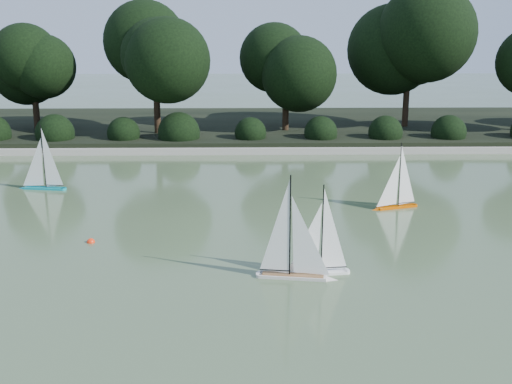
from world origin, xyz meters
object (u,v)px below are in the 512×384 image
at_px(sailboat_orange, 394,198).
at_px(race_buoy, 91,242).
at_px(sailboat_white_a, 313,260).
at_px(sailboat_white_b, 299,262).
at_px(sailboat_teal, 40,179).

relative_size(sailboat_orange, race_buoy, 10.10).
xyz_separation_m(sailboat_orange, race_buoy, (-5.56, -1.97, -0.22)).
distance_m(sailboat_white_a, race_buoy, 3.90).
xyz_separation_m(sailboat_white_b, sailboat_orange, (2.19, 3.61, -0.03)).
height_order(sailboat_white_a, sailboat_white_b, sailboat_white_b).
bearing_deg(sailboat_white_b, sailboat_white_a, 32.39).
distance_m(sailboat_white_a, sailboat_teal, 7.57).
xyz_separation_m(sailboat_white_a, sailboat_teal, (-5.54, 5.16, 0.01)).
height_order(sailboat_white_a, race_buoy, sailboat_white_a).
relative_size(sailboat_white_a, sailboat_teal, 0.94).
bearing_deg(race_buoy, sailboat_orange, 19.54).
distance_m(sailboat_white_a, sailboat_white_b, 0.26).
bearing_deg(sailboat_white_b, race_buoy, 154.07).
relative_size(sailboat_white_b, race_buoy, 11.80).
xyz_separation_m(sailboat_white_a, sailboat_orange, (1.97, 3.48, -0.01)).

